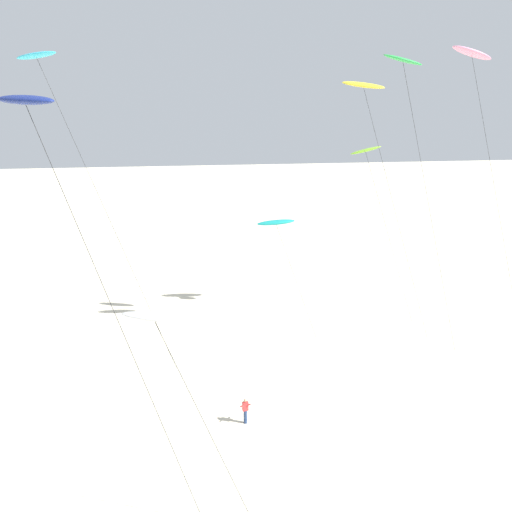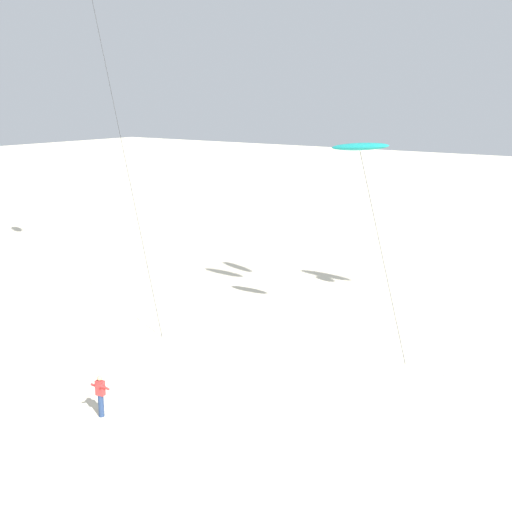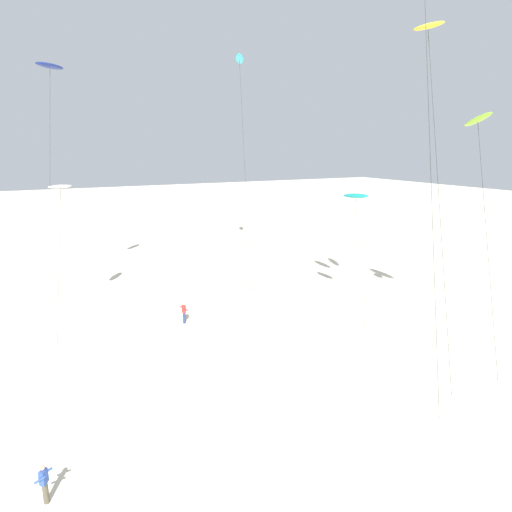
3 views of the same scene
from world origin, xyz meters
name	(u,v)px [view 2 (image 2 of 3)]	position (x,y,z in m)	size (l,w,h in m)	color
kite_teal	(360,148)	(-1.64, 19.92, 9.60)	(4.82, 1.59, 9.97)	teal
kite_flyer_nearest	(101,395)	(-5.69, 7.12, 0.89)	(0.63, 0.61, 1.67)	navy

